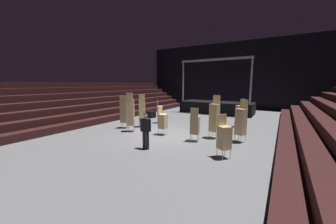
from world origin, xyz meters
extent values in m
cube|color=slate|center=(0.00, 0.00, -0.05)|extent=(22.00, 30.00, 0.10)
cube|color=black|center=(0.00, 15.00, 4.00)|extent=(22.00, 0.30, 8.00)
cube|color=black|center=(-6.12, 1.00, 0.23)|extent=(0.75, 24.00, 0.45)
cube|color=black|center=(-6.88, 1.00, 0.68)|extent=(0.75, 24.00, 0.45)
cube|color=black|center=(-7.62, 1.00, 1.12)|extent=(0.75, 24.00, 0.45)
cube|color=black|center=(-8.38, 1.00, 1.57)|extent=(0.75, 24.00, 0.45)
cube|color=black|center=(-9.12, 1.00, 2.02)|extent=(0.75, 24.00, 0.45)
cube|color=black|center=(-9.88, 1.00, 2.48)|extent=(0.75, 24.00, 0.45)
cube|color=black|center=(-10.62, 1.00, 2.93)|extent=(0.75, 24.00, 0.45)
cube|color=black|center=(6.12, 1.00, 0.23)|extent=(0.75, 24.00, 0.45)
cube|color=black|center=(6.88, 1.00, 0.68)|extent=(0.75, 24.00, 0.45)
cube|color=black|center=(7.62, 1.00, 1.12)|extent=(0.75, 24.00, 0.45)
cube|color=black|center=(0.00, 9.81, 0.58)|extent=(7.13, 2.74, 1.16)
cylinder|color=#9EA0A8|center=(-3.32, 8.69, 3.21)|extent=(0.16, 0.16, 4.10)
cylinder|color=#9EA0A8|center=(3.32, 8.69, 3.21)|extent=(0.16, 0.16, 4.10)
cube|color=#9EA0A8|center=(0.00, 8.69, 5.26)|extent=(6.83, 0.20, 0.20)
cylinder|color=black|center=(-3.07, 8.69, 5.04)|extent=(0.18, 0.18, 0.22)
cylinder|color=black|center=(-1.02, 8.69, 5.04)|extent=(0.18, 0.18, 0.22)
cylinder|color=black|center=(1.02, 8.69, 5.04)|extent=(0.18, 0.18, 0.22)
cylinder|color=black|center=(3.07, 8.69, 5.04)|extent=(0.18, 0.18, 0.22)
cylinder|color=black|center=(0.63, -2.63, 0.42)|extent=(0.15, 0.15, 0.84)
cylinder|color=black|center=(0.45, -2.65, 0.42)|extent=(0.15, 0.15, 0.84)
cube|color=silver|center=(0.55, -2.69, 1.14)|extent=(0.19, 0.12, 0.60)
cube|color=black|center=(0.54, -2.64, 1.14)|extent=(0.42, 0.27, 0.60)
cube|color=black|center=(0.55, -2.75, 1.22)|extent=(0.06, 0.02, 0.38)
cylinder|color=black|center=(0.77, -2.61, 1.16)|extent=(0.11, 0.11, 0.55)
cylinder|color=black|center=(0.31, -2.66, 1.16)|extent=(0.11, 0.11, 0.55)
sphere|color=tan|center=(0.54, -2.64, 1.58)|extent=(0.20, 0.20, 0.20)
sphere|color=black|center=(0.54, -2.64, 1.64)|extent=(0.16, 0.16, 0.16)
cylinder|color=#B2B5BA|center=(-2.56, -0.50, 0.20)|extent=(0.02, 0.02, 0.40)
cylinder|color=#B2B5BA|center=(-2.25, -0.28, 0.20)|extent=(0.02, 0.02, 0.40)
cylinder|color=#B2B5BA|center=(-2.34, -0.81, 0.20)|extent=(0.02, 0.02, 0.40)
cylinder|color=#B2B5BA|center=(-2.03, -0.59, 0.20)|extent=(0.02, 0.02, 0.40)
cube|color=tan|center=(-2.29, -0.54, 0.44)|extent=(0.61, 0.61, 0.08)
cube|color=tan|center=(-2.29, -0.54, 0.53)|extent=(0.61, 0.61, 0.08)
cube|color=tan|center=(-2.29, -0.54, 0.61)|extent=(0.61, 0.61, 0.08)
cube|color=tan|center=(-2.29, -0.54, 0.70)|extent=(0.61, 0.61, 0.08)
cube|color=tan|center=(-2.29, -0.54, 0.78)|extent=(0.61, 0.61, 0.08)
cube|color=tan|center=(-2.29, -0.54, 0.87)|extent=(0.61, 0.61, 0.08)
cube|color=tan|center=(-2.29, -0.54, 0.95)|extent=(0.61, 0.61, 0.08)
cube|color=tan|center=(-2.29, -0.54, 1.04)|extent=(0.61, 0.61, 0.08)
cube|color=tan|center=(-2.29, -0.54, 1.12)|extent=(0.61, 0.61, 0.08)
cube|color=tan|center=(-2.29, -0.54, 1.21)|extent=(0.61, 0.61, 0.08)
cube|color=tan|center=(-2.29, -0.54, 1.29)|extent=(0.61, 0.61, 0.08)
cube|color=tan|center=(-2.29, -0.54, 1.38)|extent=(0.61, 0.61, 0.08)
cube|color=tan|center=(-2.29, -0.54, 1.46)|extent=(0.61, 0.61, 0.08)
cube|color=tan|center=(-2.29, -0.54, 1.55)|extent=(0.61, 0.61, 0.08)
cube|color=tan|center=(-2.29, -0.54, 1.63)|extent=(0.61, 0.61, 0.08)
cube|color=tan|center=(-2.29, -0.54, 1.72)|extent=(0.61, 0.61, 0.08)
cube|color=tan|center=(-2.29, -0.54, 1.80)|extent=(0.61, 0.61, 0.08)
cube|color=tan|center=(-2.29, -0.54, 1.89)|extent=(0.61, 0.61, 0.08)
cube|color=tan|center=(-2.29, -0.54, 1.97)|extent=(0.61, 0.61, 0.08)
cube|color=tan|center=(-2.18, -0.70, 2.25)|extent=(0.36, 0.28, 0.46)
cylinder|color=#B2B5BA|center=(4.16, 0.51, 0.20)|extent=(0.02, 0.02, 0.40)
cylinder|color=#B2B5BA|center=(3.81, 0.65, 0.20)|extent=(0.02, 0.02, 0.40)
cylinder|color=#B2B5BA|center=(4.30, 0.86, 0.20)|extent=(0.02, 0.02, 0.40)
cylinder|color=#B2B5BA|center=(3.95, 1.00, 0.20)|extent=(0.02, 0.02, 0.40)
cube|color=tan|center=(4.06, 0.75, 0.44)|extent=(0.57, 0.57, 0.08)
cube|color=tan|center=(4.06, 0.75, 0.53)|extent=(0.57, 0.57, 0.08)
cube|color=tan|center=(4.06, 0.75, 0.61)|extent=(0.57, 0.57, 0.08)
cube|color=tan|center=(4.06, 0.75, 0.70)|extent=(0.57, 0.57, 0.08)
cube|color=tan|center=(4.06, 0.75, 0.78)|extent=(0.57, 0.57, 0.08)
cube|color=tan|center=(4.06, 0.75, 0.87)|extent=(0.57, 0.57, 0.08)
cube|color=tan|center=(4.06, 0.75, 0.95)|extent=(0.57, 0.57, 0.08)
cube|color=tan|center=(4.06, 0.75, 1.04)|extent=(0.57, 0.57, 0.08)
cube|color=tan|center=(4.06, 0.75, 1.12)|extent=(0.57, 0.57, 0.08)
cube|color=tan|center=(4.06, 0.75, 1.21)|extent=(0.57, 0.57, 0.08)
cube|color=tan|center=(4.06, 0.75, 1.29)|extent=(0.57, 0.57, 0.08)
cube|color=tan|center=(4.06, 0.75, 1.38)|extent=(0.57, 0.57, 0.08)
cube|color=tan|center=(4.06, 0.75, 1.46)|extent=(0.57, 0.57, 0.08)
cube|color=tan|center=(4.06, 0.75, 1.55)|extent=(0.57, 0.57, 0.08)
cube|color=tan|center=(4.06, 0.75, 1.63)|extent=(0.57, 0.57, 0.08)
cube|color=tan|center=(4.06, 0.75, 1.72)|extent=(0.57, 0.57, 0.08)
cube|color=tan|center=(4.13, 0.93, 1.99)|extent=(0.39, 0.20, 0.46)
cylinder|color=#B2B5BA|center=(4.18, -1.81, 0.20)|extent=(0.02, 0.02, 0.40)
cylinder|color=#B2B5BA|center=(3.95, -2.10, 0.20)|extent=(0.02, 0.02, 0.40)
cylinder|color=#B2B5BA|center=(3.89, -1.57, 0.20)|extent=(0.02, 0.02, 0.40)
cylinder|color=#B2B5BA|center=(3.65, -1.86, 0.20)|extent=(0.02, 0.02, 0.40)
cube|color=tan|center=(3.92, -1.84, 0.44)|extent=(0.62, 0.62, 0.08)
cube|color=tan|center=(3.92, -1.84, 0.53)|extent=(0.62, 0.62, 0.08)
cube|color=tan|center=(3.92, -1.84, 0.61)|extent=(0.62, 0.62, 0.08)
cube|color=tan|center=(3.92, -1.84, 0.70)|extent=(0.62, 0.62, 0.08)
cube|color=tan|center=(3.92, -1.84, 0.78)|extent=(0.62, 0.62, 0.08)
cube|color=tan|center=(3.92, -1.84, 0.87)|extent=(0.62, 0.62, 0.08)
cube|color=tan|center=(3.92, -1.84, 0.95)|extent=(0.62, 0.62, 0.08)
cube|color=tan|center=(3.92, -1.84, 1.04)|extent=(0.62, 0.62, 0.08)
cube|color=tan|center=(3.92, -1.84, 1.12)|extent=(0.62, 0.62, 0.08)
cube|color=tan|center=(3.92, -1.84, 1.21)|extent=(0.62, 0.62, 0.08)
cube|color=tan|center=(3.92, -1.84, 1.29)|extent=(0.62, 0.62, 0.08)
cube|color=tan|center=(3.77, -1.71, 1.56)|extent=(0.29, 0.35, 0.46)
cylinder|color=#B2B5BA|center=(-2.13, 2.86, 0.20)|extent=(0.02, 0.02, 0.40)
cylinder|color=#B2B5BA|center=(-1.91, 2.55, 0.20)|extent=(0.02, 0.02, 0.40)
cylinder|color=#B2B5BA|center=(-2.44, 2.65, 0.20)|extent=(0.02, 0.02, 0.40)
cylinder|color=#B2B5BA|center=(-2.23, 2.34, 0.20)|extent=(0.02, 0.02, 0.40)
cube|color=tan|center=(-2.18, 2.60, 0.44)|extent=(0.61, 0.61, 0.08)
cube|color=tan|center=(-2.18, 2.60, 0.53)|extent=(0.61, 0.61, 0.08)
cube|color=tan|center=(-2.18, 2.60, 0.61)|extent=(0.61, 0.61, 0.08)
cube|color=tan|center=(-2.18, 2.60, 0.70)|extent=(0.61, 0.61, 0.08)
cube|color=tan|center=(-2.18, 2.60, 0.78)|extent=(0.61, 0.61, 0.08)
cube|color=tan|center=(-2.18, 2.60, 0.87)|extent=(0.61, 0.61, 0.08)
cube|color=tan|center=(-2.18, 2.60, 0.95)|extent=(0.61, 0.61, 0.08)
cube|color=tan|center=(-2.18, 2.60, 1.04)|extent=(0.61, 0.61, 0.08)
cube|color=tan|center=(-2.18, 2.60, 1.12)|extent=(0.61, 0.61, 0.08)
cube|color=tan|center=(-2.18, 2.60, 1.21)|extent=(0.61, 0.61, 0.08)
cube|color=tan|center=(-2.18, 2.60, 1.29)|extent=(0.61, 0.61, 0.08)
cube|color=tan|center=(-2.34, 2.49, 1.56)|extent=(0.27, 0.36, 0.46)
cylinder|color=#B2B5BA|center=(0.04, 0.06, 0.20)|extent=(0.02, 0.02, 0.40)
cylinder|color=#B2B5BA|center=(0.06, -0.32, 0.20)|extent=(0.02, 0.02, 0.40)
cylinder|color=#B2B5BA|center=(-0.34, 0.04, 0.20)|extent=(0.02, 0.02, 0.40)
cylinder|color=#B2B5BA|center=(-0.32, -0.34, 0.20)|extent=(0.02, 0.02, 0.40)
cube|color=tan|center=(-0.14, -0.14, 0.44)|extent=(0.46, 0.46, 0.08)
cube|color=tan|center=(-0.14, -0.14, 0.53)|extent=(0.46, 0.46, 0.08)
cube|color=tan|center=(-0.14, -0.14, 0.61)|extent=(0.46, 0.46, 0.08)
cube|color=tan|center=(-0.14, -0.14, 0.70)|extent=(0.46, 0.46, 0.08)
cube|color=tan|center=(-0.14, -0.14, 0.78)|extent=(0.46, 0.46, 0.08)
cube|color=tan|center=(-0.14, -0.14, 0.87)|extent=(0.46, 0.46, 0.08)
cube|color=tan|center=(-0.14, -0.14, 0.95)|extent=(0.46, 0.46, 0.08)
cube|color=tan|center=(-0.14, -0.14, 1.04)|extent=(0.46, 0.46, 0.08)
cube|color=tan|center=(-0.14, -0.14, 1.12)|extent=(0.46, 0.46, 0.08)
cube|color=tan|center=(-0.14, -0.14, 1.21)|extent=(0.46, 0.46, 0.08)
cube|color=tan|center=(-0.33, -0.15, 1.48)|extent=(0.07, 0.41, 0.46)
cylinder|color=#B2B5BA|center=(-3.57, 0.05, 0.20)|extent=(0.02, 0.02, 0.40)
cylinder|color=#B2B5BA|center=(-3.22, 0.20, 0.20)|extent=(0.02, 0.02, 0.40)
cylinder|color=#B2B5BA|center=(-3.42, -0.30, 0.20)|extent=(0.02, 0.02, 0.40)
cylinder|color=#B2B5BA|center=(-3.07, -0.15, 0.20)|extent=(0.02, 0.02, 0.40)
cube|color=tan|center=(-3.32, -0.05, 0.44)|extent=(0.58, 0.58, 0.08)
cube|color=tan|center=(-3.32, -0.05, 0.53)|extent=(0.58, 0.58, 0.08)
cube|color=tan|center=(-3.32, -0.05, 0.61)|extent=(0.58, 0.58, 0.08)
cube|color=tan|center=(-3.32, -0.05, 0.70)|extent=(0.58, 0.58, 0.08)
cube|color=tan|center=(-3.32, -0.05, 0.78)|extent=(0.58, 0.58, 0.08)
cube|color=tan|center=(-3.32, -0.05, 0.87)|extent=(0.58, 0.58, 0.08)
cube|color=tan|center=(-3.32, -0.05, 0.95)|extent=(0.58, 0.58, 0.08)
cube|color=tan|center=(-3.32, -0.05, 1.04)|extent=(0.58, 0.58, 0.08)
cube|color=tan|center=(-3.32, -0.05, 1.12)|extent=(0.58, 0.58, 0.08)
cube|color=tan|center=(-3.32, -0.05, 1.21)|extent=(0.58, 0.58, 0.08)
cube|color=tan|center=(-3.32, -0.05, 1.29)|extent=(0.58, 0.58, 0.08)
cube|color=tan|center=(-3.32, -0.05, 1.38)|extent=(0.58, 0.58, 0.08)
cube|color=tan|center=(-3.32, -0.05, 1.46)|extent=(0.58, 0.58, 0.08)
cube|color=tan|center=(-3.32, -0.05, 1.55)|extent=(0.58, 0.58, 0.08)
cube|color=tan|center=(-3.32, -0.05, 1.63)|extent=(0.58, 0.58, 0.08)
cube|color=tan|center=(-3.32, -0.05, 1.72)|extent=(0.58, 0.58, 0.08)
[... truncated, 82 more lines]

